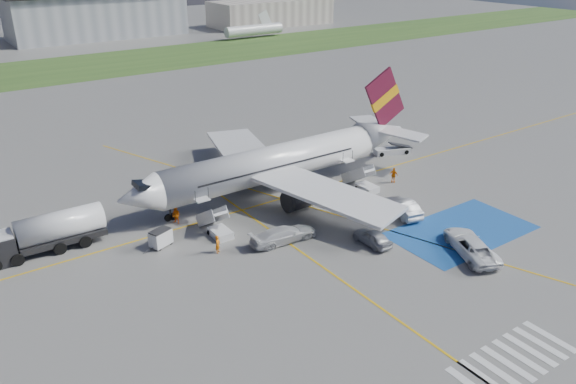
# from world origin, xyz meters

# --- Properties ---
(ground) EXTENTS (400.00, 400.00, 0.00)m
(ground) POSITION_xyz_m (0.00, 0.00, 0.00)
(ground) COLOR #60605E
(ground) RESTS_ON ground
(grass_strip) EXTENTS (400.00, 30.00, 0.01)m
(grass_strip) POSITION_xyz_m (0.00, 95.00, 0.01)
(grass_strip) COLOR #2D4C1E
(grass_strip) RESTS_ON ground
(taxiway_line_main) EXTENTS (120.00, 0.20, 0.01)m
(taxiway_line_main) POSITION_xyz_m (0.00, 12.00, 0.01)
(taxiway_line_main) COLOR gold
(taxiway_line_main) RESTS_ON ground
(taxiway_line_cross) EXTENTS (0.20, 60.00, 0.01)m
(taxiway_line_cross) POSITION_xyz_m (-5.00, -10.00, 0.01)
(taxiway_line_cross) COLOR gold
(taxiway_line_cross) RESTS_ON ground
(taxiway_line_diag) EXTENTS (20.71, 56.45, 0.01)m
(taxiway_line_diag) POSITION_xyz_m (0.00, 12.00, 0.01)
(taxiway_line_diag) COLOR gold
(taxiway_line_diag) RESTS_ON ground
(staging_box) EXTENTS (14.00, 8.00, 0.01)m
(staging_box) POSITION_xyz_m (10.00, -4.00, 0.01)
(staging_box) COLOR #194C98
(staging_box) RESTS_ON ground
(crosswalk) EXTENTS (9.00, 4.00, 0.01)m
(crosswalk) POSITION_xyz_m (-1.80, -18.00, 0.01)
(crosswalk) COLOR silver
(crosswalk) RESTS_ON ground
(terminal_centre) EXTENTS (48.00, 18.00, 12.00)m
(terminal_centre) POSITION_xyz_m (20.00, 135.00, 6.00)
(terminal_centre) COLOR gray
(terminal_centre) RESTS_ON ground
(terminal_east) EXTENTS (40.00, 16.00, 8.00)m
(terminal_east) POSITION_xyz_m (75.00, 128.00, 4.00)
(terminal_east) COLOR gray
(terminal_east) RESTS_ON ground
(airliner) EXTENTS (36.81, 32.95, 11.92)m
(airliner) POSITION_xyz_m (1.51, 14.00, 3.39)
(airliner) COLOR silver
(airliner) RESTS_ON ground
(airstairs_fwd) EXTENTS (1.90, 5.20, 3.60)m
(airstairs_fwd) POSITION_xyz_m (-9.50, 8.70, 0.62)
(airstairs_fwd) COLOR silver
(airstairs_fwd) RESTS_ON ground
(airstairs_aft) EXTENTS (1.90, 5.20, 3.60)m
(airstairs_aft) POSITION_xyz_m (9.00, 8.70, 0.62)
(airstairs_aft) COLOR silver
(airstairs_aft) RESTS_ON ground
(fuel_tanker) EXTENTS (10.24, 3.06, 3.47)m
(fuel_tanker) POSITION_xyz_m (-23.41, 14.81, 1.46)
(fuel_tanker) COLOR black
(fuel_tanker) RESTS_ON ground
(gpu_cart) EXTENTS (2.25, 1.83, 1.63)m
(gpu_cart) POSITION_xyz_m (-14.83, 9.77, 0.74)
(gpu_cart) COLOR silver
(gpu_cart) RESTS_ON ground
(belt_loader) EXTENTS (5.17, 3.16, 1.50)m
(belt_loader) POSITION_xyz_m (19.85, 15.36, 0.37)
(belt_loader) COLOR silver
(belt_loader) RESTS_ON ground
(car_silver_a) EXTENTS (1.67, 4.09, 1.39)m
(car_silver_a) POSITION_xyz_m (1.21, -1.00, 0.70)
(car_silver_a) COLOR #A8A9AF
(car_silver_a) RESTS_ON ground
(car_silver_b) EXTENTS (2.97, 5.49, 1.72)m
(car_silver_b) POSITION_xyz_m (7.84, 1.80, 0.86)
(car_silver_b) COLOR #B1B4B8
(car_silver_b) RESTS_ON ground
(van_white_a) EXTENTS (4.70, 6.16, 2.10)m
(van_white_a) POSITION_xyz_m (7.23, -7.22, 1.05)
(van_white_a) COLOR white
(van_white_a) RESTS_ON ground
(van_white_b) EXTENTS (5.06, 2.35, 1.93)m
(van_white_b) POSITION_xyz_m (-5.18, 4.06, 0.97)
(van_white_b) COLOR silver
(van_white_b) RESTS_ON ground
(crew_fwd) EXTENTS (0.72, 0.71, 1.67)m
(crew_fwd) POSITION_xyz_m (-11.13, 5.76, 0.83)
(crew_fwd) COLOR orange
(crew_fwd) RESTS_ON ground
(crew_nose) EXTENTS (1.00, 1.08, 1.80)m
(crew_nose) POSITION_xyz_m (-11.77, 13.11, 0.90)
(crew_nose) COLOR orange
(crew_nose) RESTS_ON ground
(crew_aft) EXTENTS (0.84, 1.17, 1.84)m
(crew_aft) POSITION_xyz_m (13.07, 8.28, 0.92)
(crew_aft) COLOR orange
(crew_aft) RESTS_ON ground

